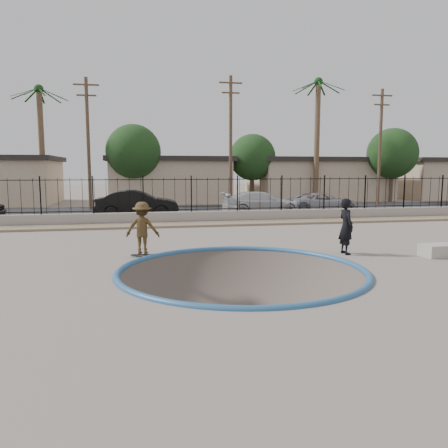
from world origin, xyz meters
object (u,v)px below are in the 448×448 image
Objects in this scene: skateboard at (143,255)px; car_d at (323,202)px; skater at (143,231)px; videographer at (346,226)px; car_b at (138,204)px; concrete_ledge at (445,250)px; car_c at (261,203)px.

skateboard is 0.17× the size of car_d.
skater is 0.90× the size of videographer.
car_b is at bearing 95.92° from car_d.
concrete_ledge is 14.05m from car_c.
car_d is (2.06, 14.28, 0.47)m from concrete_ledge.
skateboard is at bearing 169.22° from concrete_ledge.
car_c is at bearing 99.24° from concrete_ledge.
skater reaches higher than car_d.
skater is at bearing 169.22° from concrete_ledge.
car_c reaches higher than skateboard.
car_c is (0.80, 12.88, -0.19)m from videographer.
skateboard is 17.14m from car_d.
skater is 0.36× the size of car_b.
skateboard is 6.79m from videographer.
videographer is at bearing 177.41° from car_c.
videographer reaches higher than skateboard.
skateboard is at bearing 149.06° from car_c.
skateboard is (-0.00, 0.00, -0.79)m from skater.
concrete_ledge is at bearing -1.27° from skateboard.
car_b is 11.92m from car_d.
car_b is at bearing 125.76° from concrete_ledge.
concrete_ledge is 0.35× the size of car_d.
car_b reaches higher than car_c.
videographer is 3.29m from concrete_ledge.
car_b is 0.97× the size of car_c.
skater reaches higher than car_b.
skater is at bearing 80.96° from videographer.
car_b is (-6.79, 12.68, -0.12)m from videographer.
videographer reaches higher than car_c.
skater reaches higher than skateboard.
videographer is 14.38m from car_b.
skater reaches higher than car_c.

